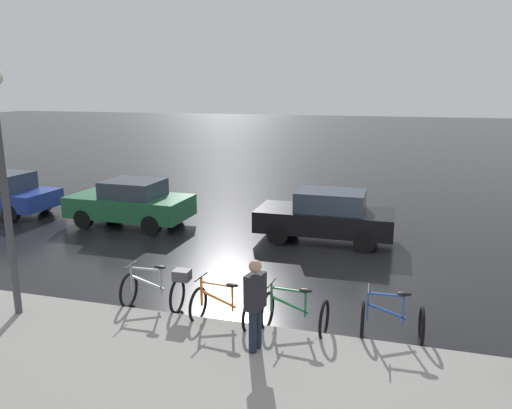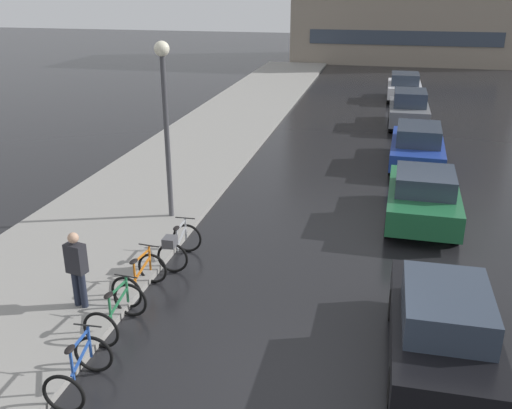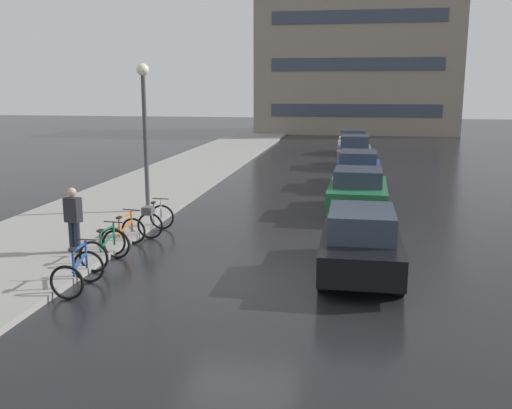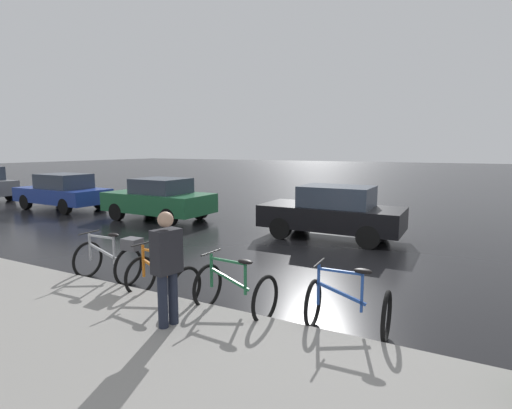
{
  "view_description": "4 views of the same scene",
  "coord_description": "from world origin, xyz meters",
  "px_view_note": "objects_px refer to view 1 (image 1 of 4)",
  "views": [
    {
      "loc": [
        -12.07,
        -0.72,
        4.6
      ],
      "look_at": [
        -0.06,
        2.73,
        1.64
      ],
      "focal_mm": 35.0,
      "sensor_mm": 36.0,
      "label": 1
    },
    {
      "loc": [
        1.24,
        -7.69,
        6.39
      ],
      "look_at": [
        -1.5,
        4.42,
        1.51
      ],
      "focal_mm": 40.0,
      "sensor_mm": 36.0,
      "label": 2
    },
    {
      "loc": [
        2.31,
        -11.44,
        4.22
      ],
      "look_at": [
        -0.35,
        4.17,
        0.96
      ],
      "focal_mm": 40.0,
      "sensor_mm": 36.0,
      "label": 3
    },
    {
      "loc": [
        -8.71,
        -2.18,
        2.66
      ],
      "look_at": [
        0.64,
        2.8,
        1.15
      ],
      "focal_mm": 28.0,
      "sensor_mm": 36.0,
      "label": 4
    }
  ],
  "objects_px": {
    "bicycle_farthest": "(159,288)",
    "streetlamp": "(0,155)",
    "bicycle_second": "(295,313)",
    "bicycle_third": "(223,308)",
    "car_green": "(131,203)",
    "bicycle_nearest": "(392,321)",
    "pedestrian": "(255,303)",
    "car_black": "(326,216)"
  },
  "relations": [
    {
      "from": "pedestrian",
      "to": "streetlamp",
      "type": "relative_size",
      "value": 0.36
    },
    {
      "from": "car_black",
      "to": "streetlamp",
      "type": "distance_m",
      "value": 9.08
    },
    {
      "from": "bicycle_nearest",
      "to": "streetlamp",
      "type": "bearing_deg",
      "value": 98.88
    },
    {
      "from": "bicycle_second",
      "to": "car_green",
      "type": "distance_m",
      "value": 9.16
    },
    {
      "from": "car_green",
      "to": "pedestrian",
      "type": "distance_m",
      "value": 9.53
    },
    {
      "from": "bicycle_third",
      "to": "streetlamp",
      "type": "distance_m",
      "value": 5.11
    },
    {
      "from": "car_black",
      "to": "car_green",
      "type": "distance_m",
      "value": 6.6
    },
    {
      "from": "bicycle_farthest",
      "to": "streetlamp",
      "type": "xyz_separation_m",
      "value": [
        -1.15,
        2.56,
        2.83
      ]
    },
    {
      "from": "bicycle_second",
      "to": "bicycle_farthest",
      "type": "bearing_deg",
      "value": 86.13
    },
    {
      "from": "car_black",
      "to": "bicycle_second",
      "type": "bearing_deg",
      "value": -177.17
    },
    {
      "from": "bicycle_third",
      "to": "car_black",
      "type": "bearing_deg",
      "value": -10.13
    },
    {
      "from": "bicycle_third",
      "to": "pedestrian",
      "type": "height_order",
      "value": "pedestrian"
    },
    {
      "from": "pedestrian",
      "to": "car_black",
      "type": "bearing_deg",
      "value": -1.53
    },
    {
      "from": "bicycle_farthest",
      "to": "streetlamp",
      "type": "bearing_deg",
      "value": 114.13
    },
    {
      "from": "bicycle_second",
      "to": "bicycle_farthest",
      "type": "distance_m",
      "value": 2.95
    },
    {
      "from": "bicycle_second",
      "to": "pedestrian",
      "type": "bearing_deg",
      "value": 154.62
    },
    {
      "from": "bicycle_second",
      "to": "car_black",
      "type": "relative_size",
      "value": 0.3
    },
    {
      "from": "car_green",
      "to": "streetlamp",
      "type": "xyz_separation_m",
      "value": [
        -6.96,
        -1.4,
        2.56
      ]
    },
    {
      "from": "car_black",
      "to": "bicycle_farthest",
      "type": "bearing_deg",
      "value": 155.72
    },
    {
      "from": "bicycle_farthest",
      "to": "car_green",
      "type": "height_order",
      "value": "car_green"
    },
    {
      "from": "bicycle_second",
      "to": "bicycle_third",
      "type": "bearing_deg",
      "value": 94.67
    },
    {
      "from": "car_black",
      "to": "streetlamp",
      "type": "relative_size",
      "value": 0.82
    },
    {
      "from": "bicycle_farthest",
      "to": "car_black",
      "type": "relative_size",
      "value": 0.35
    },
    {
      "from": "bicycle_nearest",
      "to": "bicycle_second",
      "type": "distance_m",
      "value": 1.78
    },
    {
      "from": "bicycle_nearest",
      "to": "bicycle_third",
      "type": "bearing_deg",
      "value": 95.45
    },
    {
      "from": "bicycle_third",
      "to": "bicycle_farthest",
      "type": "relative_size",
      "value": 0.86
    },
    {
      "from": "bicycle_second",
      "to": "bicycle_nearest",
      "type": "bearing_deg",
      "value": -83.93
    },
    {
      "from": "car_green",
      "to": "car_black",
      "type": "bearing_deg",
      "value": -89.71
    },
    {
      "from": "bicycle_farthest",
      "to": "bicycle_second",
      "type": "bearing_deg",
      "value": -93.87
    },
    {
      "from": "car_black",
      "to": "streetlamp",
      "type": "xyz_separation_m",
      "value": [
        -7.0,
        5.2,
        2.56
      ]
    },
    {
      "from": "bicycle_third",
      "to": "car_black",
      "type": "height_order",
      "value": "car_black"
    },
    {
      "from": "bicycle_nearest",
      "to": "car_green",
      "type": "distance_m",
      "value": 10.46
    },
    {
      "from": "bicycle_third",
      "to": "bicycle_second",
      "type": "bearing_deg",
      "value": -85.33
    },
    {
      "from": "bicycle_nearest",
      "to": "pedestrian",
      "type": "xyz_separation_m",
      "value": [
        -1.22,
        2.26,
        0.61
      ]
    },
    {
      "from": "streetlamp",
      "to": "bicycle_third",
      "type": "bearing_deg",
      "value": -78.51
    },
    {
      "from": "streetlamp",
      "to": "car_black",
      "type": "bearing_deg",
      "value": -36.61
    },
    {
      "from": "bicycle_farthest",
      "to": "car_green",
      "type": "xyz_separation_m",
      "value": [
        5.82,
        3.96,
        0.27
      ]
    },
    {
      "from": "bicycle_nearest",
      "to": "car_black",
      "type": "xyz_separation_m",
      "value": [
        5.86,
        2.07,
        0.38
      ]
    },
    {
      "from": "bicycle_nearest",
      "to": "pedestrian",
      "type": "relative_size",
      "value": 0.63
    },
    {
      "from": "bicycle_second",
      "to": "pedestrian",
      "type": "distance_m",
      "value": 1.29
    },
    {
      "from": "pedestrian",
      "to": "bicycle_second",
      "type": "bearing_deg",
      "value": -25.38
    },
    {
      "from": "bicycle_nearest",
      "to": "pedestrian",
      "type": "height_order",
      "value": "pedestrian"
    }
  ]
}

